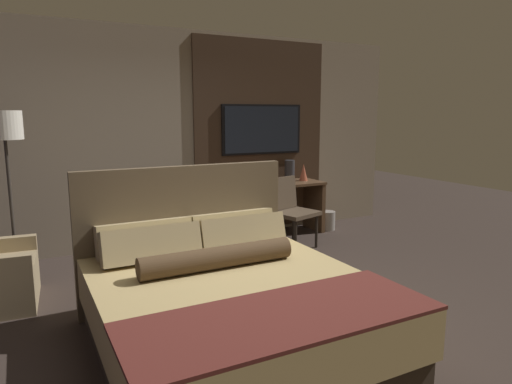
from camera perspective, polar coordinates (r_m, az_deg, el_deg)
name	(u,v)px	position (r m, az deg, el deg)	size (l,w,h in m)	color
ground_plane	(257,316)	(4.08, 0.12, -15.20)	(16.00, 16.00, 0.00)	#332823
wall_back_tv_panel	(177,138)	(6.17, -9.81, 6.64)	(7.20, 0.09, 2.80)	gray
bed	(228,302)	(3.49, -3.58, -13.58)	(1.91, 2.14, 1.26)	#33281E
desk	(270,200)	(6.50, 1.73, -1.06)	(1.54, 0.55, 0.75)	brown
tv	(262,129)	(6.59, 0.79, 7.83)	(1.26, 0.04, 0.71)	black
desk_chair	(289,206)	(5.93, 4.16, -1.72)	(0.64, 0.64, 0.91)	#4C3D2D
floor_lamp	(5,139)	(5.12, -28.87, 5.77)	(0.34, 0.34, 1.75)	#282623
vase_tall	(290,170)	(6.72, 4.22, 2.72)	(0.15, 0.15, 0.30)	#333338
vase_short	(303,172)	(6.72, 5.96, 2.47)	(0.13, 0.13, 0.24)	#B2563D
book	(253,183)	(6.35, -0.43, 1.12)	(0.25, 0.20, 0.03)	maroon
waste_bin	(328,220)	(6.94, 8.95, -3.54)	(0.22, 0.22, 0.28)	gray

